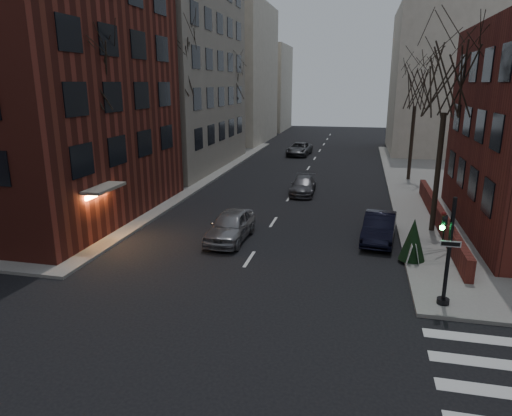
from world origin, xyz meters
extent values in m
cube|color=gray|center=(-29.00, 30.00, 0.07)|extent=(44.00, 44.00, 0.15)
cube|color=maroon|center=(-15.50, 16.50, 9.00)|extent=(15.00, 15.00, 18.00)
cube|color=gray|center=(-17.00, 34.00, 14.00)|extent=(18.00, 18.00, 28.00)
cube|color=#5A201A|center=(9.30, 19.00, 0.65)|extent=(0.35, 16.00, 1.00)
cube|color=beige|center=(-15.00, 55.00, 9.00)|extent=(14.00, 16.00, 18.00)
cube|color=beige|center=(15.00, 50.00, 8.00)|extent=(14.00, 14.00, 16.00)
cube|color=beige|center=(-13.00, 72.00, 7.00)|extent=(10.00, 12.00, 14.00)
cylinder|color=black|center=(8.00, 9.00, 2.15)|extent=(0.14, 0.14, 4.00)
cylinder|color=black|center=(8.00, 9.00, 0.25)|extent=(0.44, 0.44, 0.20)
imported|color=black|center=(7.75, 9.00, 3.00)|extent=(0.16, 0.20, 1.00)
sphere|color=#19FF4C|center=(7.68, 8.95, 3.05)|extent=(0.18, 0.18, 0.18)
cube|color=white|center=(8.00, 8.88, 2.50)|extent=(0.70, 0.03, 0.22)
cylinder|color=#2D231C|center=(-8.80, 14.00, 3.47)|extent=(0.28, 0.28, 6.65)
cylinder|color=#2D231C|center=(-8.80, 26.00, 3.65)|extent=(0.28, 0.28, 7.00)
cylinder|color=#2D231C|center=(-8.80, 40.00, 3.30)|extent=(0.28, 0.28, 6.30)
cylinder|color=#2D231C|center=(8.80, 18.00, 3.30)|extent=(0.28, 0.28, 6.30)
cylinder|color=#2D231C|center=(8.80, 32.00, 3.12)|extent=(0.28, 0.28, 5.95)
cylinder|color=black|center=(-8.20, 22.00, 3.15)|extent=(0.12, 0.12, 6.00)
sphere|color=#FFA54C|center=(-8.20, 22.00, 6.25)|extent=(0.36, 0.36, 0.36)
cylinder|color=black|center=(-8.20, 42.00, 3.15)|extent=(0.12, 0.12, 6.00)
sphere|color=#FFA54C|center=(-8.20, 42.00, 6.25)|extent=(0.36, 0.36, 0.36)
imported|color=black|center=(5.93, 15.97, 0.72)|extent=(1.97, 4.51, 1.44)
imported|color=gray|center=(-1.58, 14.41, 0.77)|extent=(1.96, 4.57, 1.54)
imported|color=#45444A|center=(0.80, 25.45, 0.62)|extent=(1.81, 4.29, 1.23)
imported|color=#414146|center=(-1.96, 43.90, 0.71)|extent=(2.66, 5.22, 1.41)
cube|color=white|center=(7.30, 12.80, 0.59)|extent=(0.40, 0.55, 0.88)
cone|color=black|center=(7.30, 13.26, 1.12)|extent=(1.50, 1.50, 1.93)
camera|label=1|loc=(4.72, -7.24, 7.93)|focal=32.00mm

